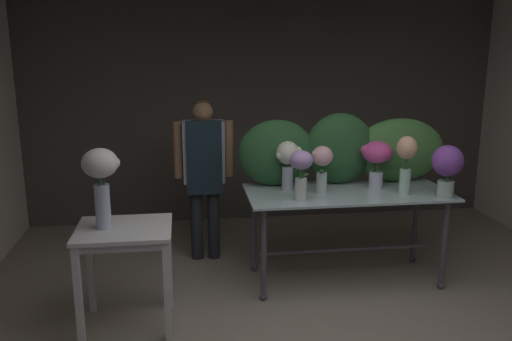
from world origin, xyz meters
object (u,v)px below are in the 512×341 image
vase_peach_hydrangea (406,159)px  vase_white_roses_tall (101,176)px  vase_violet_peonies (447,166)px  vase_fuchsia_tulips (377,157)px  vase_blush_ranunculus (322,164)px  florist (204,164)px  vase_lilac_dahlias (301,169)px  side_table_white (125,241)px  display_table_glass (347,207)px  vase_ivory_snapdragons (288,159)px

vase_peach_hydrangea → vase_white_roses_tall: (-2.49, -0.41, 0.03)m
vase_violet_peonies → vase_fuchsia_tulips: bearing=143.7°
vase_blush_ranunculus → vase_white_roses_tall: size_ratio=0.70×
florist → vase_fuchsia_tulips: 1.65m
vase_violet_peonies → vase_lilac_dahlias: bearing=176.4°
side_table_white → vase_peach_hydrangea: 2.43m
display_table_glass → vase_blush_ranunculus: vase_blush_ranunculus is taller
vase_peach_hydrangea → vase_lilac_dahlias: (-0.93, -0.05, -0.05)m
vase_white_roses_tall → vase_fuchsia_tulips: bearing=15.5°
vase_fuchsia_tulips → vase_peach_hydrangea: bearing=-52.9°
florist → vase_violet_peonies: (2.01, -0.97, 0.14)m
vase_blush_ranunculus → vase_fuchsia_tulips: 0.54m
display_table_glass → vase_ivory_snapdragons: bearing=168.1°
vase_fuchsia_tulips → vase_violet_peonies: 0.60m
display_table_glass → vase_white_roses_tall: 2.16m
display_table_glass → vase_white_roses_tall: (-2.03, -0.56, 0.49)m
side_table_white → vase_fuchsia_tulips: size_ratio=1.86×
side_table_white → display_table_glass: bearing=16.6°
vase_violet_peonies → vase_blush_ranunculus: bearing=165.5°
vase_blush_ranunculus → vase_violet_peonies: 1.05m
display_table_glass → vase_violet_peonies: size_ratio=4.00×
vase_lilac_dahlias → vase_peach_hydrangea: bearing=2.9°
display_table_glass → vase_lilac_dahlias: size_ratio=4.26×
vase_violet_peonies → vase_white_roses_tall: bearing=-174.3°
display_table_glass → vase_peach_hydrangea: bearing=-18.7°
vase_white_roses_tall → vase_lilac_dahlias: bearing=13.0°
vase_blush_ranunculus → side_table_white: bearing=-161.7°
florist → vase_violet_peonies: florist is taller
florist → vase_blush_ranunculus: size_ratio=3.82×
side_table_white → vase_violet_peonies: size_ratio=1.78×
florist → vase_violet_peonies: bearing=-25.7°
vase_violet_peonies → florist: bearing=154.3°
vase_peach_hydrangea → vase_violet_peonies: 0.34m
vase_ivory_snapdragons → florist: bearing=141.1°
vase_blush_ranunculus → vase_ivory_snapdragons: 0.31m
florist → vase_peach_hydrangea: size_ratio=3.12×
vase_lilac_dahlias → vase_white_roses_tall: 1.60m
display_table_glass → side_table_white: bearing=-163.4°
vase_lilac_dahlias → vase_fuchsia_tulips: size_ratio=0.98×
vase_lilac_dahlias → vase_blush_ranunculus: (0.23, 0.18, -0.00)m
side_table_white → vase_ivory_snapdragons: 1.58m
florist → vase_fuchsia_tulips: florist is taller
side_table_white → vase_white_roses_tall: size_ratio=1.32×
vase_ivory_snapdragons → vase_violet_peonies: bearing=-16.8°
vase_blush_ranunculus → vase_violet_peonies: size_ratio=0.93×
display_table_glass → vase_fuchsia_tulips: size_ratio=4.19×
vase_violet_peonies → vase_white_roses_tall: 2.81m
vase_ivory_snapdragons → vase_violet_peonies: (1.29, -0.39, -0.01)m
florist → vase_ivory_snapdragons: size_ratio=3.60×
vase_peach_hydrangea → vase_violet_peonies: (0.31, -0.13, -0.04)m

